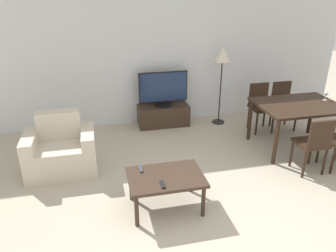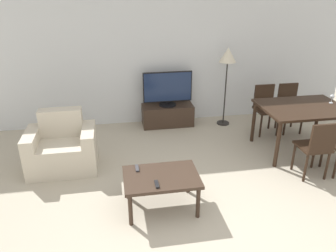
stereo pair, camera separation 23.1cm
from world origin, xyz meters
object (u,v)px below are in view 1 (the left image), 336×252
(tv, at_px, (163,89))
(floor_lamp, at_px, (222,59))
(remote_primary, at_px, (162,184))
(dining_chair_far, at_px, (283,102))
(remote_secondary, at_px, (141,169))
(coffee_table, at_px, (166,180))
(dining_table, at_px, (298,109))
(dining_chair_far_left, at_px, (260,104))
(armchair, at_px, (61,151))
(wine_glass_left, at_px, (326,94))
(dining_chair_near, at_px, (314,142))
(tv_stand, at_px, (163,115))

(tv, distance_m, floor_lamp, 1.22)
(tv, height_order, remote_primary, tv)
(dining_chair_far, height_order, remote_secondary, dining_chair_far)
(coffee_table, relative_size, dining_chair_far, 1.03)
(coffee_table, bearing_deg, dining_table, 24.42)
(dining_table, distance_m, dining_chair_far_left, 0.85)
(armchair, height_order, dining_chair_far_left, dining_chair_far_left)
(wine_glass_left, bearing_deg, remote_primary, -155.94)
(remote_primary, bearing_deg, dining_chair_far, 37.17)
(dining_chair_near, height_order, remote_secondary, dining_chair_near)
(dining_table, height_order, floor_lamp, floor_lamp)
(armchair, distance_m, dining_chair_far, 4.03)
(dining_table, height_order, remote_primary, dining_table)
(tv, distance_m, wine_glass_left, 2.79)
(remote_secondary, bearing_deg, tv_stand, 71.27)
(floor_lamp, height_order, wine_glass_left, floor_lamp)
(dining_chair_near, height_order, wine_glass_left, wine_glass_left)
(armchair, distance_m, tv_stand, 2.23)
(coffee_table, xyz_separation_m, dining_chair_far_left, (2.21, 1.90, 0.10))
(coffee_table, relative_size, dining_chair_far_left, 1.03)
(tv_stand, distance_m, floor_lamp, 1.53)
(coffee_table, relative_size, floor_lamp, 0.60)
(tv_stand, height_order, coffee_table, coffee_table)
(armchair, distance_m, dining_table, 3.75)
(tv_stand, distance_m, dining_table, 2.43)
(dining_chair_near, height_order, dining_chair_far, same)
(tv, bearing_deg, coffee_table, -101.51)
(dining_chair_far, bearing_deg, tv, 164.67)
(tv, relative_size, remote_secondary, 6.13)
(tv_stand, height_order, remote_primary, remote_primary)
(tv_stand, height_order, dining_chair_near, dining_chair_near)
(armchair, relative_size, floor_lamp, 0.66)
(dining_chair_far_left, bearing_deg, armchair, -168.51)
(tv_stand, distance_m, coffee_table, 2.56)
(dining_table, distance_m, remote_primary, 2.84)
(dining_table, bearing_deg, remote_secondary, -161.58)
(dining_chair_far, relative_size, dining_chair_far_left, 1.00)
(tv, distance_m, dining_table, 2.38)
(dining_chair_far, distance_m, remote_secondary, 3.40)
(floor_lamp, bearing_deg, remote_primary, -123.31)
(dining_chair_far_left, xyz_separation_m, remote_primary, (-2.29, -2.08, -0.03))
(wine_glass_left, bearing_deg, armchair, 179.80)
(dining_table, bearing_deg, floor_lamp, 123.84)
(tv, bearing_deg, dining_chair_near, -52.13)
(dining_chair_far, xyz_separation_m, wine_glass_left, (0.29, -0.73, 0.37))
(dining_chair_near, height_order, dining_chair_far_left, same)
(tv, bearing_deg, dining_chair_far_left, -19.22)
(remote_primary, bearing_deg, dining_chair_near, 12.10)
(remote_primary, relative_size, remote_secondary, 1.00)
(wine_glass_left, bearing_deg, tv, 151.77)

